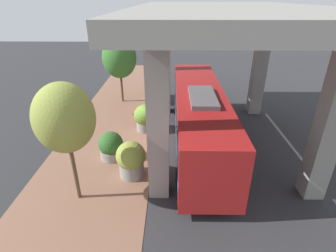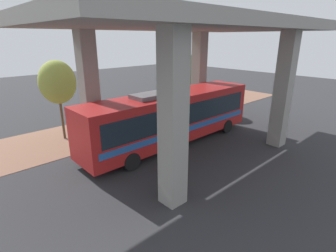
% 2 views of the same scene
% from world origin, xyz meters
% --- Properties ---
extents(ground_plane, '(80.00, 80.00, 0.00)m').
position_xyz_m(ground_plane, '(0.00, 0.00, 0.00)').
color(ground_plane, '#2D2D30').
rests_on(ground_plane, ground).
extents(sidewalk_strip, '(6.00, 40.00, 0.02)m').
position_xyz_m(sidewalk_strip, '(-3.00, 0.00, 0.01)').
color(sidewalk_strip, '#845B47').
rests_on(sidewalk_strip, ground).
extents(overpass, '(9.40, 17.57, 7.83)m').
position_xyz_m(overpass, '(4.00, 0.00, 6.78)').
color(overpass, gray).
rests_on(overpass, ground).
extents(bus, '(2.80, 12.80, 3.66)m').
position_xyz_m(bus, '(2.67, -0.27, 1.98)').
color(bus, '#B21E1E').
rests_on(bus, ground).
extents(fire_hydrant, '(0.54, 0.26, 1.04)m').
position_xyz_m(fire_hydrant, '(-1.52, 2.94, 0.53)').
color(fire_hydrant, red).
rests_on(fire_hydrant, ground).
extents(planter_front, '(1.44, 1.44, 1.85)m').
position_xyz_m(planter_front, '(-0.75, 1.46, 0.95)').
color(planter_front, gray).
rests_on(planter_front, ground).
extents(planter_middle, '(1.36, 1.36, 1.62)m').
position_xyz_m(planter_middle, '(-2.30, -1.97, 0.76)').
color(planter_middle, gray).
rests_on(planter_middle, ground).
extents(planter_back, '(1.48, 1.48, 1.92)m').
position_xyz_m(planter_back, '(-0.95, -3.57, 0.97)').
color(planter_back, gray).
rests_on(planter_back, ground).
extents(street_tree_near, '(2.39, 2.39, 5.43)m').
position_xyz_m(street_tree_near, '(-3.13, -5.23, 3.98)').
color(street_tree_near, brown).
rests_on(street_tree_near, ground).
extents(street_tree_far, '(2.77, 2.77, 5.43)m').
position_xyz_m(street_tree_far, '(-3.21, 6.94, 3.76)').
color(street_tree_far, brown).
rests_on(street_tree_far, ground).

